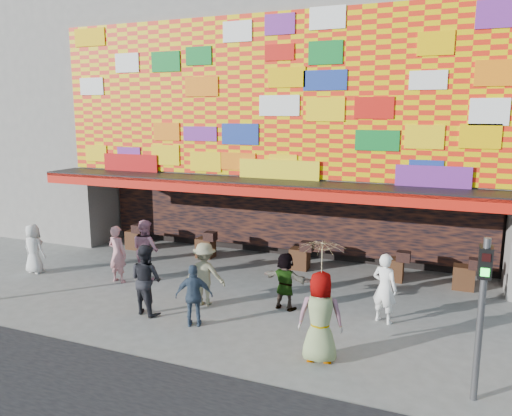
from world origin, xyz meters
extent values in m
plane|color=slate|center=(0.00, 0.00, 0.00)|extent=(90.00, 90.00, 0.00)
cube|color=gray|center=(0.00, 8.00, 6.50)|extent=(15.00, 8.00, 7.00)
cube|color=black|center=(0.00, 9.00, 1.50)|extent=(15.00, 6.00, 3.00)
cube|color=gray|center=(-7.30, 5.00, 1.50)|extent=(0.40, 2.00, 3.00)
cube|color=black|center=(0.00, 3.40, 3.00)|extent=(15.20, 1.60, 0.12)
cube|color=red|center=(0.00, 2.62, 2.85)|extent=(15.20, 0.04, 0.35)
cube|color=#E8C100|center=(0.00, 3.96, 5.55)|extent=(14.80, 0.08, 4.90)
cube|color=black|center=(0.00, 5.85, 1.55)|extent=(14.00, 0.25, 2.50)
cube|color=gray|center=(-13.00, 8.00, 6.00)|extent=(11.00, 8.00, 12.00)
cylinder|color=#59595B|center=(6.20, -1.50, 1.50)|extent=(0.12, 0.12, 3.00)
cube|color=black|center=(6.20, -1.50, 2.55)|extent=(0.22, 0.18, 0.55)
cube|color=black|center=(6.20, -1.59, 2.68)|extent=(0.14, 0.02, 0.14)
cube|color=#19E533|center=(6.20, -1.59, 2.42)|extent=(0.14, 0.02, 0.14)
imported|color=silver|center=(-6.75, 0.97, 0.80)|extent=(0.80, 0.54, 1.59)
imported|color=#BE7B80|center=(-3.72, 1.28, 0.87)|extent=(0.68, 0.49, 1.75)
imported|color=black|center=(-1.52, -0.42, 0.91)|extent=(1.03, 0.89, 1.82)
imported|color=gray|center=(-0.41, 0.66, 0.85)|extent=(1.19, 0.80, 1.70)
imported|color=#324359|center=(-0.01, -0.64, 0.76)|extent=(0.97, 0.71, 1.53)
imported|color=gray|center=(1.67, 1.20, 0.76)|extent=(1.47, 0.68, 1.53)
imported|color=gray|center=(3.25, -1.17, 0.96)|extent=(1.04, 0.79, 1.92)
imported|color=white|center=(4.19, 1.32, 0.87)|extent=(0.74, 0.62, 1.75)
imported|color=#BE7B94|center=(-3.14, 1.90, 0.93)|extent=(1.09, 0.97, 1.86)
imported|color=beige|center=(3.25, -1.17, 2.14)|extent=(1.11, 1.12, 0.88)
cylinder|color=#4C3326|center=(3.25, -1.17, 1.25)|extent=(0.02, 0.02, 1.00)
camera|label=1|loc=(5.69, -10.56, 5.09)|focal=35.00mm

